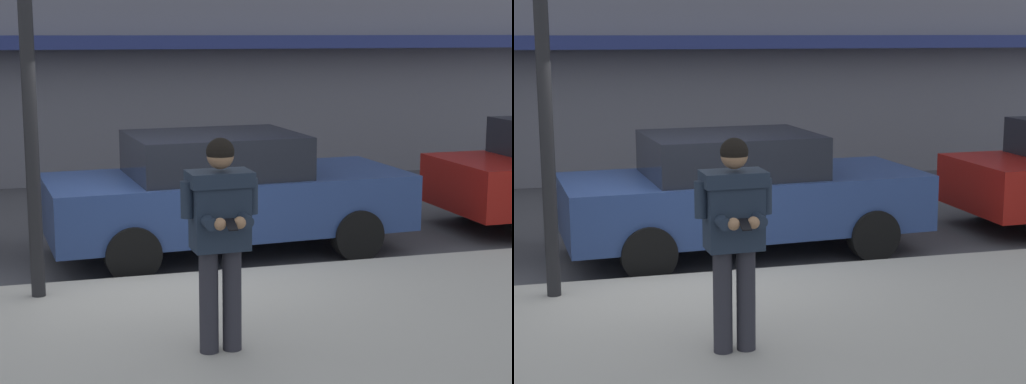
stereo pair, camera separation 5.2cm
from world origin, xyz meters
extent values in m
plane|color=#3D3D42|center=(0.00, 0.00, 0.00)|extent=(80.00, 80.00, 0.00)
cube|color=#99968E|center=(1.00, -2.85, 0.07)|extent=(32.00, 5.30, 0.14)
cube|color=silver|center=(1.00, 0.05, 0.00)|extent=(28.00, 0.12, 0.01)
cube|color=navy|center=(1.00, 6.15, 2.60)|extent=(26.60, 0.70, 0.24)
cube|color=navy|center=(1.07, 1.03, 0.67)|extent=(4.61, 2.12, 0.70)
cube|color=black|center=(0.89, 1.01, 1.28)|extent=(2.18, 1.77, 0.52)
cylinder|color=black|center=(2.40, 1.97, 0.32)|extent=(0.65, 0.26, 0.64)
cylinder|color=black|center=(2.52, 0.27, 0.32)|extent=(0.65, 0.26, 0.64)
cylinder|color=black|center=(-0.38, 1.79, 0.32)|extent=(0.65, 0.26, 0.64)
cylinder|color=black|center=(-0.27, 0.08, 0.32)|extent=(0.65, 0.26, 0.64)
cylinder|color=black|center=(5.11, 2.10, 0.32)|extent=(0.65, 0.24, 0.64)
cylinder|color=#23232B|center=(0.23, -2.62, 0.58)|extent=(0.16, 0.16, 0.88)
cylinder|color=#23232B|center=(0.03, -2.62, 0.58)|extent=(0.16, 0.16, 0.88)
cube|color=#192333|center=(0.13, -2.62, 1.34)|extent=(0.47, 0.32, 0.64)
cube|color=#192333|center=(0.13, -2.62, 1.61)|extent=(0.53, 0.36, 0.12)
cylinder|color=#192333|center=(0.40, -2.61, 1.45)|extent=(0.11, 0.11, 0.30)
cylinder|color=#192333|center=(0.28, -2.77, 1.30)|extent=(0.11, 0.30, 0.10)
sphere|color=#8C6647|center=(0.22, -2.92, 1.30)|extent=(0.10, 0.10, 0.10)
cylinder|color=#192333|center=(-0.14, -2.63, 1.45)|extent=(0.11, 0.11, 0.30)
cylinder|color=#192333|center=(-0.02, -2.79, 1.30)|extent=(0.11, 0.30, 0.10)
sphere|color=#8C6647|center=(0.06, -2.92, 1.30)|extent=(0.10, 0.10, 0.10)
cube|color=black|center=(0.14, -2.96, 1.30)|extent=(0.08, 0.14, 0.07)
sphere|color=#8C6647|center=(0.13, -2.65, 1.80)|extent=(0.22, 0.22, 0.22)
sphere|color=black|center=(0.13, -2.65, 1.83)|extent=(0.23, 0.23, 0.23)
cylinder|color=black|center=(-1.32, -0.65, 2.44)|extent=(0.14, 0.14, 4.60)
camera|label=1|loc=(-1.39, -9.28, 2.77)|focal=60.00mm
camera|label=2|loc=(-1.34, -9.29, 2.77)|focal=60.00mm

